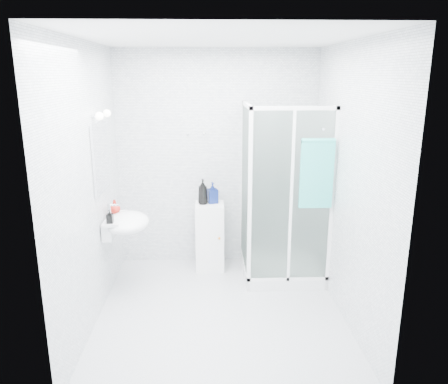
{
  "coord_description": "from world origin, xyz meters",
  "views": [
    {
      "loc": [
        -0.11,
        -3.91,
        2.31
      ],
      "look_at": [
        0.05,
        0.35,
        1.15
      ],
      "focal_mm": 35.0,
      "sensor_mm": 36.0,
      "label": 1
    }
  ],
  "objects_px": {
    "shampoo_bottle_b": "(213,193)",
    "soap_dispenser_black": "(110,216)",
    "shower_enclosure": "(276,241)",
    "soap_dispenser_orange": "(115,207)",
    "wall_basin": "(125,223)",
    "shampoo_bottle_a": "(203,192)",
    "hand_towel": "(317,172)",
    "storage_cabinet": "(210,236)"
  },
  "relations": [
    {
      "from": "storage_cabinet",
      "to": "shampoo_bottle_b",
      "type": "bearing_deg",
      "value": 51.68
    },
    {
      "from": "soap_dispenser_black",
      "to": "shampoo_bottle_b",
      "type": "bearing_deg",
      "value": 38.35
    },
    {
      "from": "storage_cabinet",
      "to": "shampoo_bottle_b",
      "type": "xyz_separation_m",
      "value": [
        0.04,
        0.05,
        0.53
      ]
    },
    {
      "from": "wall_basin",
      "to": "soap_dispenser_orange",
      "type": "bearing_deg",
      "value": 132.91
    },
    {
      "from": "shower_enclosure",
      "to": "soap_dispenser_orange",
      "type": "relative_size",
      "value": 13.38
    },
    {
      "from": "storage_cabinet",
      "to": "shampoo_bottle_a",
      "type": "bearing_deg",
      "value": 176.95
    },
    {
      "from": "wall_basin",
      "to": "shampoo_bottle_b",
      "type": "bearing_deg",
      "value": 34.38
    },
    {
      "from": "storage_cabinet",
      "to": "shampoo_bottle_b",
      "type": "distance_m",
      "value": 0.54
    },
    {
      "from": "storage_cabinet",
      "to": "wall_basin",
      "type": "bearing_deg",
      "value": -146.13
    },
    {
      "from": "wall_basin",
      "to": "shower_enclosure",
      "type": "bearing_deg",
      "value": 10.81
    },
    {
      "from": "soap_dispenser_orange",
      "to": "shampoo_bottle_b",
      "type": "bearing_deg",
      "value": 25.48
    },
    {
      "from": "shower_enclosure",
      "to": "shampoo_bottle_b",
      "type": "distance_m",
      "value": 0.94
    },
    {
      "from": "shampoo_bottle_b",
      "to": "soap_dispenser_black",
      "type": "bearing_deg",
      "value": -141.65
    },
    {
      "from": "soap_dispenser_orange",
      "to": "hand_towel",
      "type": "bearing_deg",
      "value": -5.93
    },
    {
      "from": "shampoo_bottle_a",
      "to": "soap_dispenser_orange",
      "type": "distance_m",
      "value": 1.04
    },
    {
      "from": "shower_enclosure",
      "to": "shampoo_bottle_a",
      "type": "relative_size",
      "value": 6.65
    },
    {
      "from": "storage_cabinet",
      "to": "shower_enclosure",
      "type": "bearing_deg",
      "value": -19.23
    },
    {
      "from": "hand_towel",
      "to": "shampoo_bottle_a",
      "type": "height_order",
      "value": "hand_towel"
    },
    {
      "from": "shower_enclosure",
      "to": "storage_cabinet",
      "type": "distance_m",
      "value": 0.81
    },
    {
      "from": "shampoo_bottle_b",
      "to": "soap_dispenser_black",
      "type": "xyz_separation_m",
      "value": [
        -1.04,
        -0.82,
        -0.01
      ]
    },
    {
      "from": "shampoo_bottle_b",
      "to": "soap_dispenser_black",
      "type": "height_order",
      "value": "shampoo_bottle_b"
    },
    {
      "from": "storage_cabinet",
      "to": "soap_dispenser_black",
      "type": "xyz_separation_m",
      "value": [
        -1.0,
        -0.77,
        0.52
      ]
    },
    {
      "from": "storage_cabinet",
      "to": "shampoo_bottle_a",
      "type": "distance_m",
      "value": 0.56
    },
    {
      "from": "hand_towel",
      "to": "wall_basin",
      "type": "bearing_deg",
      "value": 177.54
    },
    {
      "from": "storage_cabinet",
      "to": "hand_towel",
      "type": "height_order",
      "value": "hand_towel"
    },
    {
      "from": "shampoo_bottle_a",
      "to": "wall_basin",
      "type": "bearing_deg",
      "value": -143.85
    },
    {
      "from": "shampoo_bottle_a",
      "to": "soap_dispenser_black",
      "type": "bearing_deg",
      "value": -139.78
    },
    {
      "from": "shower_enclosure",
      "to": "soap_dispenser_black",
      "type": "bearing_deg",
      "value": -164.13
    },
    {
      "from": "storage_cabinet",
      "to": "hand_towel",
      "type": "bearing_deg",
      "value": -31.4
    },
    {
      "from": "shampoo_bottle_a",
      "to": "soap_dispenser_black",
      "type": "height_order",
      "value": "shampoo_bottle_a"
    },
    {
      "from": "shower_enclosure",
      "to": "shampoo_bottle_b",
      "type": "relative_size",
      "value": 7.97
    },
    {
      "from": "hand_towel",
      "to": "shampoo_bottle_b",
      "type": "bearing_deg",
      "value": 145.57
    },
    {
      "from": "hand_towel",
      "to": "shampoo_bottle_b",
      "type": "distance_m",
      "value": 1.33
    },
    {
      "from": "wall_basin",
      "to": "shampoo_bottle_a",
      "type": "xyz_separation_m",
      "value": [
        0.81,
        0.59,
        0.17
      ]
    },
    {
      "from": "shower_enclosure",
      "to": "soap_dispenser_orange",
      "type": "bearing_deg",
      "value": -174.14
    },
    {
      "from": "shampoo_bottle_a",
      "to": "hand_towel",
      "type": "bearing_deg",
      "value": -30.22
    },
    {
      "from": "storage_cabinet",
      "to": "soap_dispenser_black",
      "type": "bearing_deg",
      "value": -141.84
    },
    {
      "from": "shampoo_bottle_b",
      "to": "soap_dispenser_orange",
      "type": "xyz_separation_m",
      "value": [
        -1.05,
        -0.5,
        -0.01
      ]
    },
    {
      "from": "soap_dispenser_orange",
      "to": "storage_cabinet",
      "type": "bearing_deg",
      "value": 24.16
    },
    {
      "from": "wall_basin",
      "to": "storage_cabinet",
      "type": "height_order",
      "value": "wall_basin"
    },
    {
      "from": "shampoo_bottle_a",
      "to": "shampoo_bottle_b",
      "type": "relative_size",
      "value": 1.2
    },
    {
      "from": "hand_towel",
      "to": "soap_dispenser_black",
      "type": "xyz_separation_m",
      "value": [
        -2.09,
        -0.1,
        -0.41
      ]
    }
  ]
}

